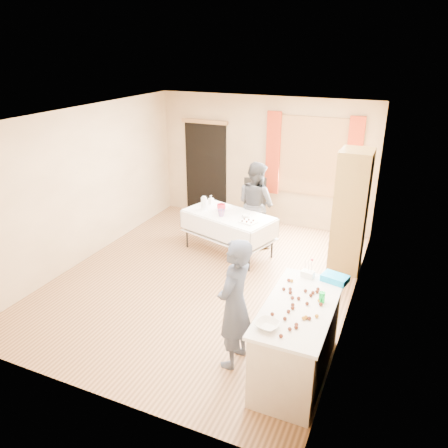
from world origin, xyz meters
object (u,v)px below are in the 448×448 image
at_px(cabinet, 350,212).
at_px(woman, 256,204).
at_px(counter, 297,340).
at_px(party_table, 228,230).
at_px(girl, 235,304).
at_px(chair, 254,217).

height_order(cabinet, woman, cabinet).
xyz_separation_m(counter, party_table, (-1.94, 2.58, -0.01)).
height_order(cabinet, counter, cabinet).
xyz_separation_m(girl, woman, (-0.92, 3.28, -0.01)).
bearing_deg(party_table, chair, 101.30).
bearing_deg(cabinet, chair, 156.48).
xyz_separation_m(cabinet, counter, (-0.10, -2.82, -0.56)).
bearing_deg(chair, cabinet, -43.11).
xyz_separation_m(chair, woman, (0.19, -0.49, 0.47)).
relative_size(chair, girl, 0.68).
distance_m(chair, girl, 3.96).
distance_m(counter, chair, 4.10).
bearing_deg(counter, chair, 116.55).
bearing_deg(girl, chair, -159.61).
bearing_deg(woman, girl, 132.44).
bearing_deg(chair, girl, -93.16).
xyz_separation_m(counter, woman, (-1.64, 3.17, 0.34)).
relative_size(cabinet, counter, 1.31).
xyz_separation_m(cabinet, party_table, (-2.04, -0.24, -0.57)).
relative_size(counter, chair, 1.43).
bearing_deg(party_table, girl, -48.76).
relative_size(chair, woman, 0.68).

